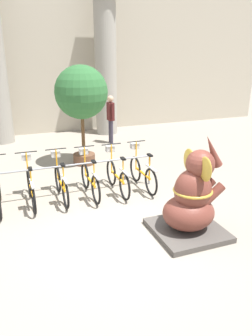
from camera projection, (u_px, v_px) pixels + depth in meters
name	position (u px, v px, depth m)	size (l,w,h in m)	color
ground_plane	(128.00, 230.00, 6.17)	(60.00, 60.00, 0.00)	gray
building_facade	(48.00, 56.00, 12.73)	(20.00, 0.20, 6.00)	#B2A893
column_right	(106.00, 67.00, 12.66)	(1.05, 1.05, 5.16)	gray
bike_rack	(74.00, 171.00, 7.50)	(3.91, 0.05, 0.77)	gray
bicycle_1	(31.00, 186.00, 7.15)	(0.48, 1.61, 1.08)	black
bicycle_2	(61.00, 182.00, 7.38)	(0.48, 1.61, 1.08)	black
bicycle_3	(90.00, 179.00, 7.58)	(0.48, 1.61, 1.08)	black
bicycle_4	(117.00, 175.00, 7.78)	(0.48, 1.61, 1.08)	black
bicycle_5	(142.00, 172.00, 8.02)	(0.48, 1.61, 1.08)	black
elephant_statue	(192.00, 201.00, 5.91)	(1.25, 1.25, 1.87)	#4C4742
person_pedestrian	(111.00, 115.00, 11.74)	(0.23, 0.47, 1.72)	#383342
potted_tree	(81.00, 95.00, 9.18)	(1.50, 1.50, 2.86)	brown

